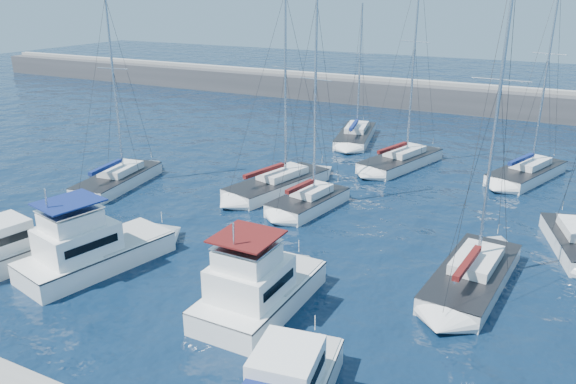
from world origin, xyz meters
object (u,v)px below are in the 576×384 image
at_px(sailboat_back_c, 527,172).
at_px(sailboat_mid_d, 472,275).
at_px(motor_yacht_stbd_inner, 257,289).
at_px(sailboat_back_a, 356,135).
at_px(sailboat_mid_c, 309,201).
at_px(motor_yacht_port_outer, 10,250).
at_px(sailboat_back_b, 401,160).
at_px(motor_yacht_port_inner, 90,250).
at_px(sailboat_mid_a, 118,179).
at_px(sailboat_mid_b, 278,184).

bearing_deg(sailboat_back_c, sailboat_mid_d, -72.59).
distance_m(motor_yacht_stbd_inner, sailboat_back_a, 33.53).
distance_m(motor_yacht_stbd_inner, sailboat_mid_c, 13.80).
bearing_deg(motor_yacht_port_outer, sailboat_back_b, 74.87).
distance_m(sailboat_mid_c, sailboat_mid_d, 13.75).
height_order(sailboat_mid_d, sailboat_back_b, sailboat_mid_d).
distance_m(motor_yacht_port_inner, sailboat_back_b, 28.52).
relative_size(motor_yacht_stbd_inner, sailboat_mid_a, 0.52).
distance_m(sailboat_mid_b, sailboat_back_b, 12.45).
bearing_deg(sailboat_back_c, sailboat_back_b, -153.06).
bearing_deg(sailboat_mid_c, sailboat_back_b, 87.19).
relative_size(motor_yacht_port_inner, sailboat_mid_b, 0.60).
bearing_deg(sailboat_back_b, sailboat_back_a, 152.69).
height_order(sailboat_mid_a, sailboat_back_b, sailboat_back_b).
height_order(sailboat_mid_c, sailboat_back_a, sailboat_mid_c).
bearing_deg(motor_yacht_port_inner, sailboat_mid_a, 140.39).
height_order(sailboat_mid_b, sailboat_mid_d, sailboat_mid_d).
height_order(sailboat_mid_b, sailboat_back_b, sailboat_back_b).
distance_m(sailboat_back_a, sailboat_back_c, 17.72).
xyz_separation_m(sailboat_mid_c, sailboat_back_a, (-3.73, 19.40, -0.04)).
bearing_deg(motor_yacht_stbd_inner, sailboat_back_c, 71.41).
bearing_deg(sailboat_back_c, motor_yacht_port_outer, -109.70).
distance_m(sailboat_mid_d, sailboat_back_c, 20.21).
bearing_deg(sailboat_back_a, sailboat_mid_b, -101.86).
relative_size(motor_yacht_port_outer, sailboat_mid_d, 0.41).
distance_m(sailboat_back_a, sailboat_back_b, 9.34).
xyz_separation_m(sailboat_mid_d, sailboat_back_c, (0.84, 20.19, -0.01)).
bearing_deg(sailboat_mid_a, sailboat_back_a, 53.94).
xyz_separation_m(motor_yacht_port_outer, sailboat_mid_d, (23.68, 9.55, -0.40)).
relative_size(sailboat_mid_a, sailboat_mid_d, 0.85).
distance_m(motor_yacht_port_inner, sailboat_mid_b, 16.57).
xyz_separation_m(sailboat_back_b, sailboat_back_c, (10.23, 1.28, -0.00)).
xyz_separation_m(sailboat_mid_b, sailboat_mid_d, (16.11, -8.43, 0.03)).
bearing_deg(sailboat_mid_a, sailboat_back_c, 22.37).
bearing_deg(sailboat_mid_d, sailboat_back_a, 127.81).
distance_m(motor_yacht_stbd_inner, sailboat_back_b, 26.25).
bearing_deg(sailboat_mid_a, sailboat_mid_d, -14.96).
bearing_deg(sailboat_mid_d, motor_yacht_stbd_inner, -135.07).
xyz_separation_m(motor_yacht_port_outer, sailboat_back_b, (14.29, 28.46, -0.41)).
xyz_separation_m(motor_yacht_port_inner, sailboat_back_c, (20.15, 28.01, -0.60)).
bearing_deg(sailboat_mid_c, sailboat_mid_a, -160.75).
relative_size(sailboat_mid_a, sailboat_back_b, 0.85).
bearing_deg(motor_yacht_port_outer, sailboat_back_c, 62.02).
xyz_separation_m(motor_yacht_stbd_inner, sailboat_back_a, (-7.18, 32.75, -0.63)).
bearing_deg(sailboat_mid_b, sailboat_back_b, 71.88).
distance_m(sailboat_mid_c, sailboat_back_c, 19.37).
bearing_deg(sailboat_back_a, motor_yacht_stbd_inner, -89.42).
height_order(sailboat_back_a, sailboat_back_b, sailboat_back_b).
bearing_deg(sailboat_mid_d, sailboat_mid_a, 178.24).
height_order(motor_yacht_port_outer, motor_yacht_stbd_inner, motor_yacht_stbd_inner).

